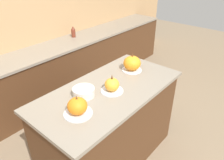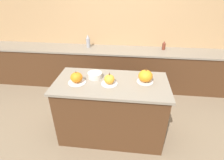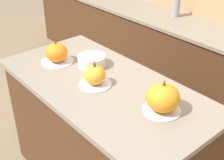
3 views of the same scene
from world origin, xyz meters
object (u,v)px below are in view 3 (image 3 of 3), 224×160
object	(u,v)px
pumpkin_cake_center	(95,76)
pumpkin_cake_right	(163,98)
mixing_bowl	(92,61)
bottle_tall	(176,4)
pumpkin_cake_left	(57,53)

from	to	relation	value
pumpkin_cake_center	pumpkin_cake_right	xyz separation A→B (m)	(0.48, 0.11, 0.02)
mixing_bowl	pumpkin_cake_center	bearing A→B (deg)	-32.99
pumpkin_cake_right	bottle_tall	world-z (taller)	pumpkin_cake_right
pumpkin_cake_right	mixing_bowl	world-z (taller)	pumpkin_cake_right
pumpkin_cake_left	pumpkin_cake_center	size ratio (longest dim) A/B	1.10
pumpkin_cake_center	pumpkin_cake_right	size ratio (longest dim) A/B	0.97
pumpkin_cake_right	mixing_bowl	distance (m)	0.71
pumpkin_cake_left	mixing_bowl	distance (m)	0.27
pumpkin_cake_center	bottle_tall	distance (m)	1.79
pumpkin_cake_left	bottle_tall	xyz separation A→B (m)	(-0.24, 1.66, -0.01)
pumpkin_cake_right	bottle_tall	distance (m)	1.93
pumpkin_cake_center	bottle_tall	xyz separation A→B (m)	(-0.68, 1.65, -0.00)
pumpkin_cake_center	mixing_bowl	distance (m)	0.27
pumpkin_cake_left	pumpkin_cake_center	world-z (taller)	pumpkin_cake_center
bottle_tall	mixing_bowl	xyz separation A→B (m)	(0.45, -1.50, -0.02)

